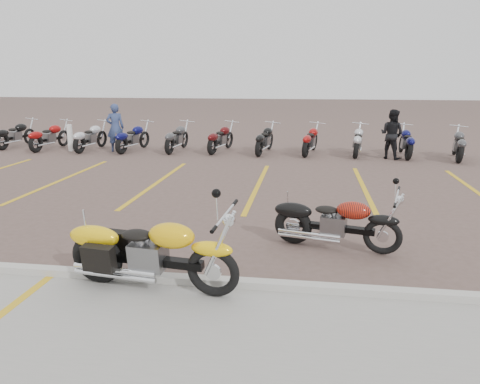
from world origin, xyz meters
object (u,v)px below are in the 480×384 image
(person_a, at_px, (115,128))
(bollard, at_px, (70,138))
(person_b, at_px, (392,134))
(flame_cruiser, at_px, (334,224))
(yellow_cruiser, at_px, (149,255))

(person_a, distance_m, bollard, 1.79)
(person_b, bearing_deg, flame_cruiser, 111.72)
(bollard, bearing_deg, flame_cruiser, -43.98)
(bollard, bearing_deg, yellow_cruiser, -57.83)
(yellow_cruiser, xyz_separation_m, person_b, (4.83, 10.91, 0.35))
(yellow_cruiser, height_order, flame_cruiser, yellow_cruiser)
(yellow_cruiser, relative_size, bollard, 2.39)
(person_a, relative_size, person_b, 1.06)
(bollard, bearing_deg, person_a, 5.94)
(flame_cruiser, bearing_deg, person_b, 89.20)
(yellow_cruiser, relative_size, person_b, 1.42)
(flame_cruiser, bearing_deg, person_a, 143.39)
(yellow_cruiser, xyz_separation_m, bollard, (-6.86, 10.91, 0.01))
(person_b, bearing_deg, bollard, 36.32)
(person_b, relative_size, bollard, 1.68)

